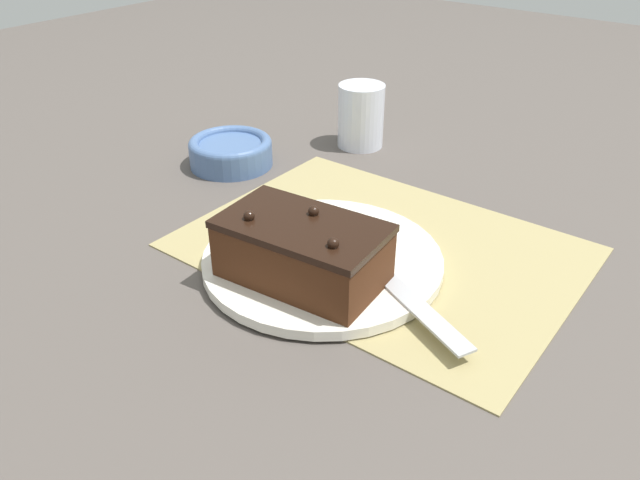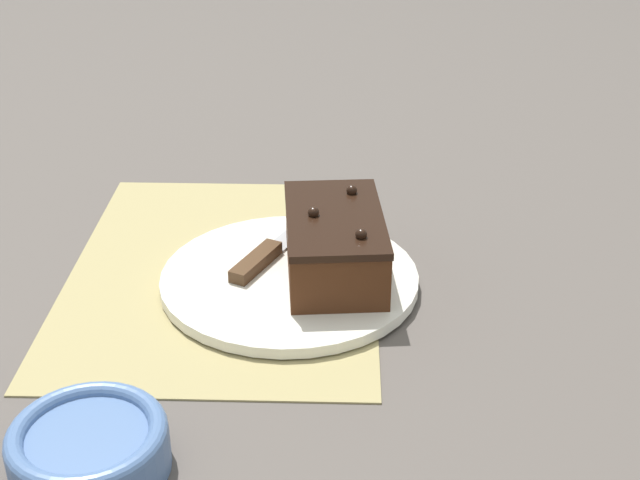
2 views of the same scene
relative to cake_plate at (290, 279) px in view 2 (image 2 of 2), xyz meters
The scene contains 6 objects.
ground_plane 0.08m from the cake_plate, 112.24° to the right, with size 3.00×3.00×0.00m, color #544C47.
placemat_woven 0.08m from the cake_plate, 112.24° to the right, with size 0.46×0.34×0.00m, color tan.
cake_plate is the anchor object (origin of this frame).
chocolate_cake 0.06m from the cake_plate, 101.12° to the left, with size 0.18×0.12×0.08m.
serving_knife 0.06m from the cake_plate, 160.38° to the right, with size 0.24×0.13×0.01m.
small_bowl 0.32m from the cake_plate, 26.44° to the right, with size 0.13×0.13×0.04m.
Camera 2 is at (0.86, 0.13, 0.51)m, focal length 50.00 mm.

